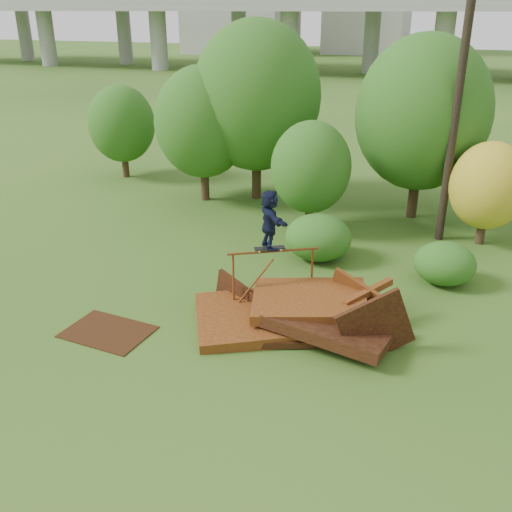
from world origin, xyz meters
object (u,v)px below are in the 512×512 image
(scrap_pile, at_px, (298,315))
(utility_pole, at_px, (457,105))
(flat_plate, at_px, (108,332))
(skater, at_px, (270,219))

(scrap_pile, relative_size, utility_pole, 0.65)
(scrap_pile, distance_m, flat_plate, 4.86)
(scrap_pile, bearing_deg, flat_plate, -156.75)
(skater, distance_m, utility_pole, 8.33)
(flat_plate, xyz_separation_m, utility_pole, (7.41, 9.58, 4.64))
(flat_plate, height_order, utility_pole, utility_pole)
(skater, xyz_separation_m, flat_plate, (-3.44, -2.56, -2.59))
(skater, relative_size, flat_plate, 0.74)
(flat_plate, bearing_deg, scrap_pile, 23.25)
(scrap_pile, distance_m, utility_pole, 9.28)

